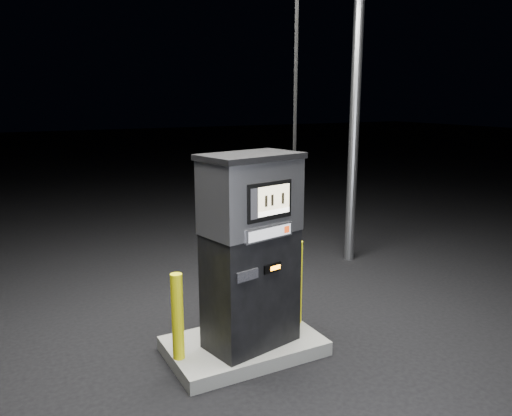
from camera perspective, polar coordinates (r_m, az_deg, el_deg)
name	(u,v)px	position (r m, az deg, el deg)	size (l,w,h in m)	color
ground	(244,352)	(5.58, -1.40, -16.15)	(80.00, 80.00, 0.00)	black
pump_island	(244,346)	(5.54, -1.41, -15.47)	(1.60, 1.00, 0.15)	slate
fuel_dispenser	(251,250)	(5.05, -0.55, -4.77)	(1.15, 0.78, 4.14)	black
bollard_left	(178,317)	(5.03, -8.96, -12.17)	(0.12, 0.12, 0.88)	#F1EB0D
bollard_right	(297,282)	(5.72, 4.65, -8.46)	(0.13, 0.13, 0.96)	#F1EB0D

